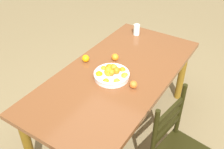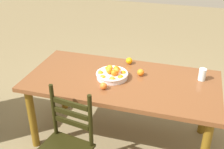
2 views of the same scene
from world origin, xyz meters
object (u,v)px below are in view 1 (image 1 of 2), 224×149
(orange_loose_1, at_px, (115,57))
(orange_loose_2, at_px, (86,58))
(orange_loose_0, at_px, (133,85))
(fruit_bowl, at_px, (112,74))
(drinking_glass, at_px, (137,30))
(dining_table, at_px, (117,80))

(orange_loose_1, height_order, orange_loose_2, orange_loose_2)
(orange_loose_0, xyz_separation_m, orange_loose_2, (-0.10, -0.59, 0.00))
(orange_loose_1, bearing_deg, orange_loose_0, 52.26)
(fruit_bowl, relative_size, drinking_glass, 2.64)
(orange_loose_1, height_order, drinking_glass, drinking_glass)
(dining_table, xyz_separation_m, orange_loose_1, (-0.16, -0.13, 0.13))
(fruit_bowl, bearing_deg, drinking_glass, -165.88)
(orange_loose_0, bearing_deg, drinking_glass, -153.12)
(dining_table, xyz_separation_m, drinking_glass, (-0.76, -0.22, 0.15))
(dining_table, distance_m, orange_loose_0, 0.29)
(drinking_glass, bearing_deg, orange_loose_0, 26.88)
(orange_loose_1, bearing_deg, dining_table, 38.88)
(orange_loose_0, distance_m, drinking_glass, 0.99)
(dining_table, bearing_deg, orange_loose_1, -141.12)
(fruit_bowl, relative_size, orange_loose_0, 4.91)
(dining_table, distance_m, drinking_glass, 0.81)
(fruit_bowl, height_order, orange_loose_0, fruit_bowl)
(drinking_glass, bearing_deg, orange_loose_2, -10.58)
(dining_table, height_order, fruit_bowl, fruit_bowl)
(fruit_bowl, height_order, drinking_glass, fruit_bowl)
(dining_table, xyz_separation_m, orange_loose_0, (0.12, 0.23, 0.13))
(orange_loose_1, bearing_deg, orange_loose_2, -52.48)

